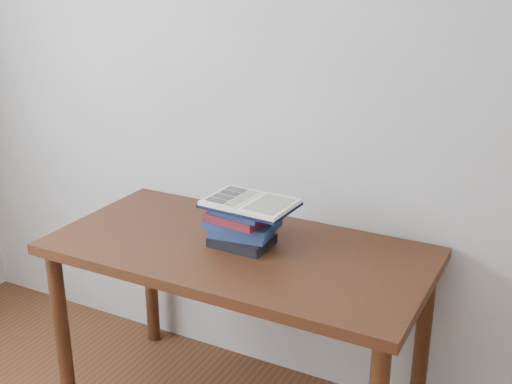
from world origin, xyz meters
The scene contains 3 objects.
desk centered at (-0.01, 1.38, 0.65)m, with size 1.40×0.70×0.75m.
book_stack centered at (0.00, 1.40, 0.83)m, with size 0.26×0.19×0.16m.
open_book centered at (0.03, 1.41, 0.92)m, with size 0.33×0.24×0.03m.
Camera 1 is at (1.05, -0.49, 1.74)m, focal length 45.00 mm.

